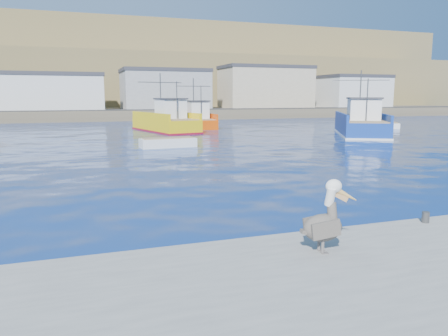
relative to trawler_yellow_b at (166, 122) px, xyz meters
name	(u,v)px	position (x,y,z in m)	size (l,w,h in m)	color
ground	(271,218)	(-3.81, -35.76, -1.03)	(260.00, 260.00, 0.00)	#072056
dock_bollards	(350,226)	(-3.21, -39.16, -0.38)	(36.20, 0.20, 0.30)	#4C4C4C
far_shore	(95,76)	(-3.80, 73.44, 7.95)	(200.00, 81.00, 24.00)	brown
trawler_yellow_b	(166,122)	(0.00, 0.00, 0.00)	(6.06, 11.62, 6.49)	gold
trawler_blue	(361,125)	(17.62, -11.06, 0.04)	(9.16, 12.28, 6.57)	navy
boat_orange	(196,119)	(4.59, 4.04, 0.01)	(4.46, 8.50, 6.10)	#D74306
skiff_mid	(168,143)	(-2.94, -15.24, -0.73)	(4.35, 1.80, 0.92)	silver
skiff_far	(391,126)	(27.48, -3.74, -0.75)	(3.24, 4.13, 0.87)	silver
pelican	(325,221)	(-4.64, -40.24, 0.17)	(1.32, 0.63, 1.62)	#595451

